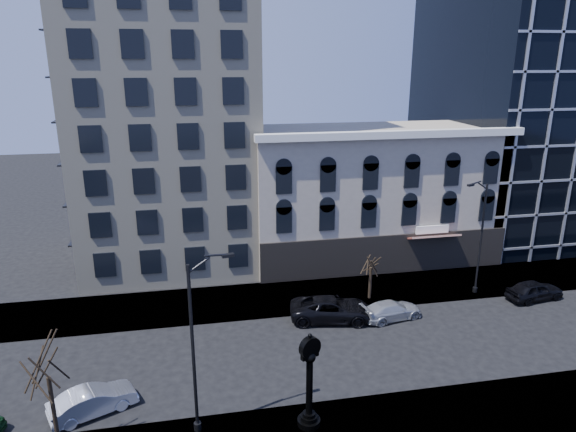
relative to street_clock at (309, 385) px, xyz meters
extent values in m
plane|color=black|center=(-1.04, 6.66, -2.48)|extent=(160.00, 160.00, 0.00)
cube|color=gray|center=(-1.04, 14.66, -2.42)|extent=(160.00, 6.00, 0.12)
cube|color=beige|center=(-7.04, 25.66, 16.52)|extent=(15.00, 15.00, 38.00)
cube|color=#B2A592|center=(10.96, 22.66, 3.52)|extent=(22.00, 10.00, 12.00)
cube|color=white|center=(10.96, 17.46, 9.72)|extent=(22.60, 0.80, 0.60)
cube|color=black|center=(10.96, 17.61, -0.68)|extent=(22.00, 0.30, 3.60)
cube|color=maroon|center=(14.96, 17.06, 0.92)|extent=(4.50, 1.18, 0.55)
cube|color=black|center=(30.96, 27.66, 11.52)|extent=(20.00, 20.00, 28.00)
cylinder|color=black|center=(0.00, 0.00, -2.20)|extent=(1.18, 1.18, 0.32)
cylinder|color=black|center=(0.00, 0.00, -1.93)|extent=(0.86, 0.86, 0.22)
cylinder|color=black|center=(0.00, 0.00, -1.73)|extent=(0.65, 0.65, 0.17)
cylinder|color=black|center=(0.00, 0.00, -0.10)|extent=(0.34, 0.34, 3.12)
sphere|color=black|center=(0.00, 0.00, 1.57)|extent=(0.60, 0.60, 0.60)
cube|color=black|center=(0.00, 0.00, 1.68)|extent=(0.98, 0.61, 0.27)
cylinder|color=black|center=(0.00, 0.00, 2.11)|extent=(1.16, 0.77, 1.12)
cylinder|color=white|center=(0.00, -0.18, 2.11)|extent=(0.87, 0.41, 0.95)
cylinder|color=white|center=(0.00, 0.18, 2.11)|extent=(0.87, 0.41, 0.95)
sphere|color=black|center=(0.00, 0.00, 2.75)|extent=(0.22, 0.22, 0.22)
cylinder|color=black|center=(-5.59, 0.66, 2.13)|extent=(0.17, 0.17, 8.97)
cylinder|color=black|center=(-5.59, 0.66, -2.15)|extent=(0.38, 0.38, 0.42)
cube|color=black|center=(-3.65, 1.07, 6.77)|extent=(0.61, 0.34, 0.15)
cylinder|color=black|center=(16.61, 12.66, 2.08)|extent=(0.17, 0.17, 8.89)
cylinder|color=black|center=(16.61, 12.66, -2.15)|extent=(0.37, 0.37, 0.41)
cube|color=black|center=(14.78, 11.95, 6.68)|extent=(0.61, 0.42, 0.14)
cylinder|color=black|center=(-11.98, 0.10, -0.22)|extent=(0.19, 0.19, 4.29)
cylinder|color=black|center=(7.95, 13.25, -1.08)|extent=(0.25, 0.25, 2.56)
imported|color=silver|center=(-10.97, 3.18, -1.75)|extent=(4.69, 3.24, 1.47)
imported|color=black|center=(4.17, 10.63, -1.64)|extent=(6.41, 3.81, 1.67)
imported|color=#A5A8AD|center=(8.43, 9.98, -1.82)|extent=(4.82, 2.67, 1.32)
imported|color=black|center=(20.52, 10.79, -1.70)|extent=(4.77, 2.44, 1.55)
camera|label=1|loc=(-5.19, -21.33, 15.55)|focal=32.00mm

